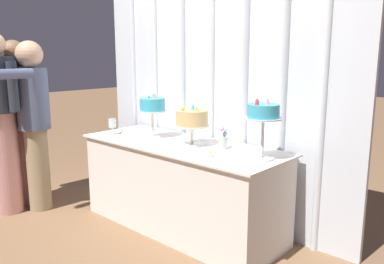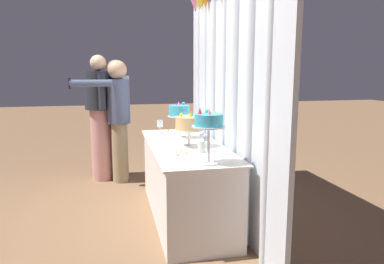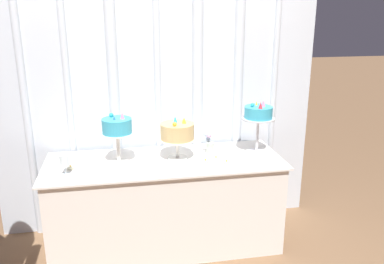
# 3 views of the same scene
# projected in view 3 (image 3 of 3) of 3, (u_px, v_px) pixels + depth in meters

# --- Properties ---
(ground_plane) EXTENTS (24.00, 24.00, 0.00)m
(ground_plane) POSITION_uv_depth(u_px,v_px,m) (168.00, 251.00, 3.16)
(ground_plane) COLOR #846042
(draped_curtain) EXTENTS (2.66, 0.15, 2.52)m
(draped_curtain) POSITION_uv_depth(u_px,v_px,m) (159.00, 72.00, 3.24)
(draped_curtain) COLOR silver
(draped_curtain) RESTS_ON ground_plane
(cake_table) EXTENTS (1.79, 0.67, 0.72)m
(cake_table) POSITION_uv_depth(u_px,v_px,m) (166.00, 203.00, 3.15)
(cake_table) COLOR white
(cake_table) RESTS_ON ground_plane
(cake_display_leftmost) EXTENTS (0.24, 0.24, 0.39)m
(cake_display_leftmost) POSITION_uv_depth(u_px,v_px,m) (117.00, 129.00, 2.91)
(cake_display_leftmost) COLOR silver
(cake_display_leftmost) RESTS_ON cake_table
(cake_display_center) EXTENTS (0.28, 0.28, 0.33)m
(cake_display_center) POSITION_uv_depth(u_px,v_px,m) (177.00, 133.00, 3.02)
(cake_display_center) COLOR silver
(cake_display_center) RESTS_ON cake_table
(cake_display_rightmost) EXTENTS (0.26, 0.26, 0.43)m
(cake_display_rightmost) POSITION_uv_depth(u_px,v_px,m) (258.00, 116.00, 3.11)
(cake_display_rightmost) COLOR silver
(cake_display_rightmost) RESTS_ON cake_table
(wine_glass) EXTENTS (0.06, 0.06, 0.14)m
(wine_glass) POSITION_uv_depth(u_px,v_px,m) (64.00, 161.00, 2.75)
(wine_glass) COLOR silver
(wine_glass) RESTS_ON cake_table
(flower_vase) EXTENTS (0.08, 0.09, 0.18)m
(flower_vase) POSITION_uv_depth(u_px,v_px,m) (209.00, 144.00, 3.16)
(flower_vase) COLOR #B2C1B2
(flower_vase) RESTS_ON cake_table
(tealight_far_left) EXTENTS (0.05, 0.05, 0.03)m
(tealight_far_left) POSITION_uv_depth(u_px,v_px,m) (71.00, 168.00, 2.87)
(tealight_far_left) COLOR beige
(tealight_far_left) RESTS_ON cake_table
(tealight_near_left) EXTENTS (0.05, 0.05, 0.03)m
(tealight_near_left) POSITION_uv_depth(u_px,v_px,m) (206.00, 162.00, 2.99)
(tealight_near_left) COLOR beige
(tealight_near_left) RESTS_ON cake_table
(tealight_near_right) EXTENTS (0.05, 0.05, 0.04)m
(tealight_near_right) POSITION_uv_depth(u_px,v_px,m) (216.00, 159.00, 3.04)
(tealight_near_right) COLOR beige
(tealight_near_right) RESTS_ON cake_table
(tealight_far_right) EXTENTS (0.05, 0.05, 0.03)m
(tealight_far_right) POSITION_uv_depth(u_px,v_px,m) (227.00, 163.00, 2.97)
(tealight_far_right) COLOR beige
(tealight_far_right) RESTS_ON cake_table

